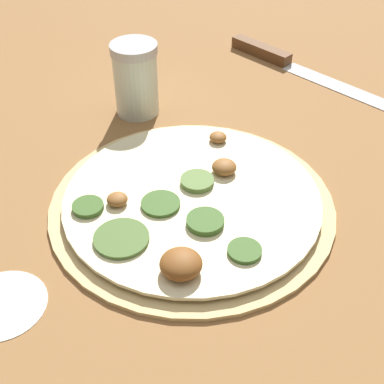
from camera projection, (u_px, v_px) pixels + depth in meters
name	position (u px, v px, depth m)	size (l,w,h in m)	color
ground_plane	(192.00, 206.00, 0.58)	(3.00, 3.00, 0.00)	olive
pizza	(191.00, 202.00, 0.58)	(0.31, 0.31, 0.03)	#D6B77A
knife	(285.00, 61.00, 0.84)	(0.06, 0.33, 0.02)	silver
spice_jar	(136.00, 79.00, 0.70)	(0.06, 0.06, 0.10)	silver
flour_patch	(3.00, 306.00, 0.48)	(0.08, 0.08, 0.00)	white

